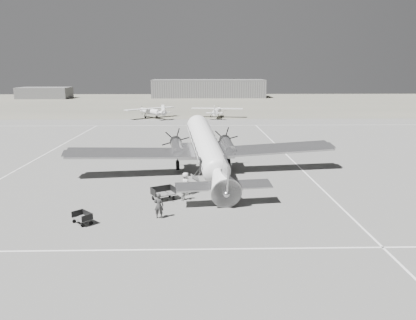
# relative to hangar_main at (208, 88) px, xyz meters

# --- Properties ---
(ground) EXTENTS (260.00, 260.00, 0.00)m
(ground) POSITION_rel_hangar_main_xyz_m (-5.00, -120.00, -3.30)
(ground) COLOR slate
(ground) RESTS_ON ground
(taxi_line_near) EXTENTS (60.00, 0.15, 0.01)m
(taxi_line_near) POSITION_rel_hangar_main_xyz_m (-5.00, -134.00, -3.29)
(taxi_line_near) COLOR silver
(taxi_line_near) RESTS_ON ground
(taxi_line_right) EXTENTS (0.15, 80.00, 0.01)m
(taxi_line_right) POSITION_rel_hangar_main_xyz_m (7.00, -120.00, -3.29)
(taxi_line_right) COLOR silver
(taxi_line_right) RESTS_ON ground
(taxi_line_left) EXTENTS (0.15, 60.00, 0.01)m
(taxi_line_left) POSITION_rel_hangar_main_xyz_m (-23.00, -110.00, -3.29)
(taxi_line_left) COLOR silver
(taxi_line_left) RESTS_ON ground
(taxi_line_horizon) EXTENTS (90.00, 0.15, 0.01)m
(taxi_line_horizon) POSITION_rel_hangar_main_xyz_m (-5.00, -80.00, -3.29)
(taxi_line_horizon) COLOR silver
(taxi_line_horizon) RESTS_ON ground
(grass_infield) EXTENTS (260.00, 90.00, 0.01)m
(grass_infield) POSITION_rel_hangar_main_xyz_m (-5.00, -25.00, -3.30)
(grass_infield) COLOR #666456
(grass_infield) RESTS_ON ground
(hangar_main) EXTENTS (42.00, 14.00, 6.60)m
(hangar_main) POSITION_rel_hangar_main_xyz_m (0.00, 0.00, 0.00)
(hangar_main) COLOR slate
(hangar_main) RESTS_ON ground
(shed_secondary) EXTENTS (18.00, 10.00, 4.00)m
(shed_secondary) POSITION_rel_hangar_main_xyz_m (-60.00, -5.00, -1.30)
(shed_secondary) COLOR #575757
(shed_secondary) RESTS_ON ground
(dc3_airliner) EXTENTS (29.84, 22.59, 5.25)m
(dc3_airliner) POSITION_rel_hangar_main_xyz_m (-3.02, -117.83, -0.68)
(dc3_airliner) COLOR #A6A6A8
(dc3_airliner) RESTS_ON ground
(light_plane_left) EXTENTS (15.37, 15.04, 2.48)m
(light_plane_left) POSITION_rel_hangar_main_xyz_m (-13.98, -68.16, -2.06)
(light_plane_left) COLOR silver
(light_plane_left) RESTS_ON ground
(light_plane_right) EXTENTS (12.71, 10.95, 2.36)m
(light_plane_right) POSITION_rel_hangar_main_xyz_m (0.19, -67.27, -2.12)
(light_plane_right) COLOR silver
(light_plane_right) RESTS_ON ground
(baggage_cart_near) EXTENTS (2.32, 2.09, 1.08)m
(baggage_cart_near) POSITION_rel_hangar_main_xyz_m (-6.75, -124.72, -2.76)
(baggage_cart_near) COLOR #575757
(baggage_cart_near) RESTS_ON ground
(baggage_cart_far) EXTENTS (1.75, 1.75, 0.82)m
(baggage_cart_far) POSITION_rel_hangar_main_xyz_m (-11.84, -129.77, -2.89)
(baggage_cart_far) COLOR #575757
(baggage_cart_far) RESTS_ON ground
(ground_crew) EXTENTS (0.69, 0.47, 1.84)m
(ground_crew) POSITION_rel_hangar_main_xyz_m (-6.71, -128.78, -2.38)
(ground_crew) COLOR #303030
(ground_crew) RESTS_ON ground
(ramp_agent) EXTENTS (0.84, 0.90, 1.47)m
(ramp_agent) POSITION_rel_hangar_main_xyz_m (-5.01, -124.72, -2.57)
(ramp_agent) COLOR #B6B6B4
(ramp_agent) RESTS_ON ground
(passenger) EXTENTS (0.80, 1.05, 1.90)m
(passenger) POSITION_rel_hangar_main_xyz_m (-4.99, -123.26, -2.35)
(passenger) COLOR beige
(passenger) RESTS_ON ground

